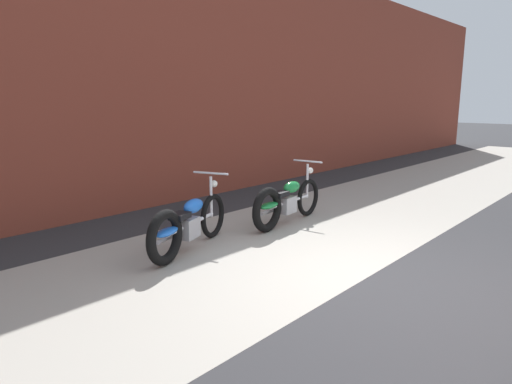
% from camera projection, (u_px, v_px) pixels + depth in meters
% --- Properties ---
extents(ground_plane, '(80.00, 80.00, 0.00)m').
position_uv_depth(ground_plane, '(366.00, 278.00, 5.39)').
color(ground_plane, '#2D2D30').
extents(sidewalk_slab, '(36.00, 3.50, 0.01)m').
position_uv_depth(sidewalk_slab, '(257.00, 247.00, 6.54)').
color(sidewalk_slab, '#9E998E').
rests_on(sidewalk_slab, ground).
extents(brick_building_wall, '(36.00, 0.50, 5.33)m').
position_uv_depth(brick_building_wall, '(116.00, 67.00, 8.26)').
color(brick_building_wall, brown).
rests_on(brick_building_wall, ground).
extents(motorcycle_blue, '(1.93, 0.88, 1.03)m').
position_uv_depth(motorcycle_blue, '(185.00, 225.00, 6.21)').
color(motorcycle_blue, black).
rests_on(motorcycle_blue, ground).
extents(motorcycle_green, '(2.01, 0.58, 1.03)m').
position_uv_depth(motorcycle_green, '(284.00, 202.00, 7.62)').
color(motorcycle_green, black).
rests_on(motorcycle_green, ground).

